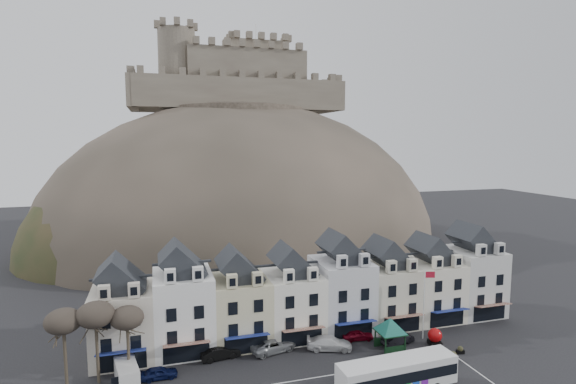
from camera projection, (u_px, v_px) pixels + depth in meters
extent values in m
cube|color=beige|center=(123.00, 322.00, 51.78)|extent=(6.80, 8.00, 8.00)
cube|color=black|center=(121.00, 279.00, 51.17)|extent=(6.80, 5.76, 2.80)
cube|color=beige|center=(104.00, 293.00, 47.36)|extent=(1.20, 0.80, 1.60)
cube|color=beige|center=(134.00, 290.00, 48.20)|extent=(1.20, 0.80, 1.60)
cube|color=black|center=(122.00, 361.00, 48.26)|extent=(5.10, 0.06, 2.20)
cube|color=navy|center=(121.00, 352.00, 47.47)|extent=(5.10, 1.29, 0.43)
cube|color=white|center=(183.00, 311.00, 53.63)|extent=(6.80, 8.00, 9.20)
cube|color=black|center=(182.00, 264.00, 52.96)|extent=(6.80, 5.76, 2.80)
cube|color=white|center=(170.00, 276.00, 49.14)|extent=(1.20, 0.80, 1.60)
cube|color=white|center=(198.00, 274.00, 49.99)|extent=(1.20, 0.80, 1.60)
cube|color=black|center=(187.00, 352.00, 50.18)|extent=(5.10, 0.06, 2.20)
cube|color=maroon|center=(187.00, 344.00, 49.39)|extent=(5.10, 1.29, 0.43)
cube|color=beige|center=(240.00, 310.00, 55.63)|extent=(6.80, 8.00, 8.00)
cube|color=black|center=(239.00, 269.00, 55.02)|extent=(6.80, 5.76, 2.80)
cube|color=beige|center=(232.00, 281.00, 51.21)|extent=(1.20, 0.80, 1.60)
cube|color=beige|center=(258.00, 279.00, 52.05)|extent=(1.20, 0.80, 1.60)
cube|color=black|center=(246.00, 344.00, 52.11)|extent=(5.10, 0.06, 2.20)
cube|color=navy|center=(247.00, 336.00, 51.32)|extent=(5.10, 1.29, 0.43)
cube|color=white|center=(292.00, 304.00, 57.55)|extent=(6.80, 8.00, 8.00)
cube|color=black|center=(292.00, 264.00, 56.95)|extent=(6.80, 5.76, 2.80)
cube|color=white|center=(289.00, 276.00, 53.13)|extent=(1.20, 0.80, 1.60)
cube|color=white|center=(313.00, 274.00, 53.98)|extent=(1.20, 0.80, 1.60)
cube|color=black|center=(302.00, 337.00, 54.03)|extent=(5.10, 0.06, 2.20)
cube|color=maroon|center=(304.00, 329.00, 53.24)|extent=(5.10, 1.29, 0.43)
cube|color=silver|center=(341.00, 294.00, 59.41)|extent=(6.80, 8.00, 9.20)
cube|color=black|center=(342.00, 251.00, 58.73)|extent=(6.80, 5.76, 2.80)
cube|color=silver|center=(342.00, 262.00, 54.92)|extent=(1.20, 0.80, 1.60)
cube|color=silver|center=(364.00, 260.00, 55.76)|extent=(1.20, 0.80, 1.60)
cube|color=black|center=(354.00, 330.00, 55.96)|extent=(5.10, 0.06, 2.20)
cube|color=navy|center=(356.00, 322.00, 55.17)|extent=(5.10, 1.29, 0.43)
cube|color=beige|center=(387.00, 294.00, 61.40)|extent=(6.80, 8.00, 8.00)
cube|color=black|center=(388.00, 257.00, 60.80)|extent=(6.80, 5.76, 2.80)
cube|color=beige|center=(391.00, 267.00, 56.98)|extent=(1.20, 0.80, 1.60)
cube|color=beige|center=(412.00, 265.00, 57.83)|extent=(1.20, 0.80, 1.60)
cube|color=black|center=(402.00, 324.00, 57.88)|extent=(5.10, 0.06, 2.20)
cube|color=maroon|center=(405.00, 316.00, 57.09)|extent=(5.10, 1.29, 0.43)
cube|color=silver|center=(430.00, 289.00, 63.33)|extent=(6.80, 8.00, 8.00)
cube|color=black|center=(431.00, 253.00, 62.72)|extent=(6.80, 5.76, 2.80)
cube|color=silver|center=(438.00, 263.00, 58.91)|extent=(1.20, 0.80, 1.60)
cube|color=silver|center=(457.00, 261.00, 59.75)|extent=(1.20, 0.80, 1.60)
cube|color=black|center=(447.00, 318.00, 59.81)|extent=(5.10, 0.06, 2.20)
cube|color=navy|center=(451.00, 311.00, 59.02)|extent=(5.10, 1.29, 0.43)
cube|color=silver|center=(471.00, 280.00, 65.19)|extent=(6.80, 8.00, 9.20)
cube|color=black|center=(473.00, 241.00, 64.51)|extent=(6.80, 5.76, 2.80)
cube|color=silver|center=(481.00, 250.00, 60.69)|extent=(1.20, 0.80, 1.60)
cube|color=silver|center=(499.00, 249.00, 61.54)|extent=(1.20, 0.80, 1.60)
cube|color=black|center=(489.00, 312.00, 61.73)|extent=(5.10, 0.06, 2.20)
cube|color=maroon|center=(493.00, 305.00, 60.95)|extent=(5.10, 1.29, 0.43)
ellipsoid|color=#312E26|center=(241.00, 241.00, 110.39)|extent=(96.00, 76.00, 68.00)
ellipsoid|color=#26341A|center=(147.00, 254.00, 98.45)|extent=(52.00, 44.00, 42.00)
ellipsoid|color=#312E26|center=(326.00, 233.00, 120.99)|extent=(56.00, 48.00, 46.00)
ellipsoid|color=#26341A|center=(234.00, 257.00, 95.93)|extent=(40.00, 28.00, 28.00)
ellipsoid|color=#312E26|center=(294.00, 250.00, 101.80)|extent=(36.00, 28.00, 24.00)
cylinder|color=#312E26|center=(239.00, 114.00, 106.77)|extent=(30.00, 30.00, 3.00)
cube|color=brown|center=(242.00, 93.00, 102.43)|extent=(48.00, 2.20, 7.00)
cube|color=brown|center=(228.00, 100.00, 121.47)|extent=(48.00, 2.20, 7.00)
cube|color=brown|center=(133.00, 94.00, 105.16)|extent=(2.20, 22.00, 7.00)
cube|color=brown|center=(325.00, 99.00, 118.75)|extent=(2.20, 22.00, 7.00)
cube|color=brown|center=(242.00, 75.00, 111.88)|extent=(28.00, 18.00, 10.00)
cube|color=brown|center=(256.00, 71.00, 114.74)|extent=(14.00, 12.00, 13.00)
cylinder|color=brown|center=(177.00, 70.00, 103.54)|extent=(8.40, 8.40, 18.00)
cylinder|color=silver|center=(256.00, 34.00, 113.69)|extent=(0.16, 0.16, 5.00)
cylinder|color=#342D21|center=(65.00, 360.00, 45.20)|extent=(0.32, 0.32, 5.74)
ellipsoid|color=#383028|center=(63.00, 321.00, 44.72)|extent=(3.61, 3.61, 2.54)
cylinder|color=#342D21|center=(97.00, 355.00, 46.04)|extent=(0.32, 0.32, 6.02)
ellipsoid|color=#383028|center=(95.00, 315.00, 45.53)|extent=(3.78, 3.78, 2.67)
cylinder|color=#342D21|center=(129.00, 353.00, 46.92)|extent=(0.32, 0.32, 5.46)
ellipsoid|color=#383028|center=(127.00, 318.00, 46.46)|extent=(3.43, 3.43, 2.42)
cube|color=silver|center=(397.00, 373.00, 44.33)|extent=(12.42, 3.34, 2.82)
cube|color=black|center=(397.00, 372.00, 44.31)|extent=(12.18, 3.42, 1.06)
cube|color=silver|center=(397.00, 361.00, 44.18)|extent=(12.17, 3.22, 0.28)
cube|color=orange|center=(449.00, 353.00, 46.18)|extent=(0.13, 1.34, 0.31)
cylinder|color=black|center=(421.00, 375.00, 46.89)|extent=(1.09, 0.41, 1.07)
cube|color=black|center=(375.00, 338.00, 54.31)|extent=(0.14, 0.14, 2.26)
cube|color=black|center=(394.00, 335.00, 55.02)|extent=(0.14, 0.14, 2.26)
cube|color=black|center=(386.00, 347.00, 51.89)|extent=(0.14, 0.14, 2.26)
cube|color=black|center=(405.00, 344.00, 52.60)|extent=(0.14, 0.14, 2.26)
cube|color=black|center=(390.00, 332.00, 53.32)|extent=(3.11, 3.11, 0.11)
cone|color=#155C4E|center=(390.00, 325.00, 53.23)|extent=(6.22, 6.22, 1.69)
cube|color=black|center=(435.00, 343.00, 54.82)|extent=(1.72, 1.72, 0.54)
sphere|color=#AA090B|center=(435.00, 335.00, 54.71)|extent=(1.70, 1.70, 1.70)
cylinder|color=silver|center=(424.00, 304.00, 56.15)|extent=(0.13, 0.13, 8.96)
cube|color=#B5162B|center=(430.00, 275.00, 55.70)|extent=(1.19, 0.40, 0.78)
cube|color=silver|center=(127.00, 374.00, 46.11)|extent=(2.83, 4.90, 2.10)
cube|color=black|center=(127.00, 370.00, 46.06)|extent=(1.88, 0.44, 0.90)
cube|color=black|center=(453.00, 359.00, 50.85)|extent=(1.25, 0.88, 0.57)
sphere|color=#26341A|center=(453.00, 355.00, 50.80)|extent=(0.79, 0.79, 0.79)
cube|color=black|center=(460.00, 352.00, 52.62)|extent=(0.97, 0.58, 0.45)
sphere|color=#26341A|center=(460.00, 349.00, 52.58)|extent=(0.64, 0.64, 0.64)
imported|color=#0A1136|center=(159.00, 373.00, 47.06)|extent=(3.81, 1.61, 1.29)
imported|color=black|center=(220.00, 352.00, 51.34)|extent=(4.74, 2.23, 1.50)
imported|color=gray|center=(273.00, 345.00, 53.11)|extent=(5.89, 3.75, 1.54)
imported|color=white|center=(329.00, 343.00, 53.60)|extent=(5.82, 3.81, 1.57)
imported|color=#600513|center=(357.00, 334.00, 56.19)|extent=(4.20, 2.05, 1.38)
imported|color=black|center=(397.00, 338.00, 55.02)|extent=(4.59, 2.48, 1.43)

